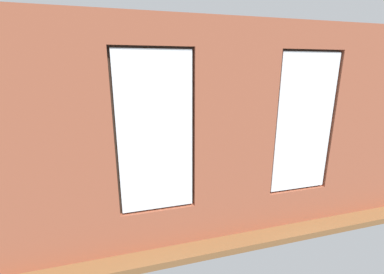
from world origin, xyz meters
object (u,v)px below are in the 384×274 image
at_px(couch_left, 303,160).
at_px(remote_gray, 184,153).
at_px(media_console, 58,167).
at_px(potted_plant_near_tv, 77,165).
at_px(papasan_chair, 148,143).
at_px(potted_plant_beside_window_right, 66,186).
at_px(potted_plant_by_left_couch, 258,142).
at_px(cup_ceramic, 170,150).
at_px(remote_silver, 179,152).
at_px(couch_by_window, 192,196).
at_px(remote_black, 160,155).
at_px(potted_plant_mid_room_small, 221,149).
at_px(potted_plant_foreground_right, 78,136).
at_px(tv_flatscreen, 54,141).
at_px(potted_plant_corner_near_left, 258,126).
at_px(potted_plant_between_couches, 264,169).
at_px(coffee_table, 179,154).

height_order(couch_left, remote_gray, couch_left).
distance_m(media_console, potted_plant_near_tv, 1.12).
xyz_separation_m(couch_left, papasan_chair, (3.43, -2.07, 0.10)).
distance_m(potted_plant_beside_window_right, potted_plant_by_left_couch, 5.20).
distance_m(cup_ceramic, potted_plant_beside_window_right, 2.93).
bearing_deg(remote_silver, couch_by_window, -64.57).
height_order(remote_black, potted_plant_beside_window_right, potted_plant_beside_window_right).
bearing_deg(potted_plant_mid_room_small, couch_by_window, 57.75).
bearing_deg(remote_black, cup_ceramic, 57.67).
distance_m(remote_silver, potted_plant_foreground_right, 2.83).
distance_m(couch_left, media_console, 5.67).
relative_size(tv_flatscreen, potted_plant_beside_window_right, 0.72).
bearing_deg(potted_plant_corner_near_left, remote_black, 24.43).
height_order(remote_gray, potted_plant_by_left_couch, potted_plant_by_left_couch).
distance_m(potted_plant_between_couches, potted_plant_mid_room_small, 2.30).
distance_m(remote_gray, tv_flatscreen, 2.91).
distance_m(potted_plant_mid_room_small, potted_plant_near_tv, 3.59).
height_order(couch_by_window, tv_flatscreen, tv_flatscreen).
height_order(remote_gray, potted_plant_foreground_right, potted_plant_foreground_right).
relative_size(coffee_table, remote_silver, 9.35).
distance_m(coffee_table, remote_silver, 0.06).
bearing_deg(potted_plant_foreground_right, potted_plant_corner_near_left, -179.49).
distance_m(media_console, papasan_chair, 2.29).
relative_size(tv_flatscreen, potted_plant_near_tv, 1.00).
xyz_separation_m(potted_plant_mid_room_small, potted_plant_near_tv, (3.42, 1.04, 0.30)).
distance_m(remote_gray, potted_plant_beside_window_right, 3.01).
xyz_separation_m(remote_black, potted_plant_foreground_right, (1.97, -1.51, 0.22)).
relative_size(couch_by_window, potted_plant_corner_near_left, 1.42).
height_order(coffee_table, remote_gray, remote_gray).
distance_m(remote_gray, media_console, 2.88).
bearing_deg(potted_plant_by_left_couch, potted_plant_corner_near_left, -118.68).
bearing_deg(potted_plant_foreground_right, potted_plant_beside_window_right, 95.33).
bearing_deg(papasan_chair, couch_left, 148.82).
relative_size(remote_black, potted_plant_corner_near_left, 0.13).
bearing_deg(potted_plant_corner_near_left, tv_flatscreen, 12.36).
relative_size(media_console, papasan_chair, 0.88).
bearing_deg(couch_left, tv_flatscreen, -99.31).
relative_size(remote_silver, potted_plant_foreground_right, 0.14).
distance_m(remote_black, tv_flatscreen, 2.32).
bearing_deg(potted_plant_mid_room_small, potted_plant_near_tv, 16.87).
bearing_deg(potted_plant_between_couches, media_console, -28.87).
bearing_deg(potted_plant_near_tv, potted_plant_corner_near_left, -157.21).
distance_m(couch_by_window, potted_plant_foreground_right, 4.08).
distance_m(remote_black, papasan_chair, 1.20).
height_order(potted_plant_between_couches, potted_plant_foreground_right, potted_plant_foreground_right).
bearing_deg(remote_black, potted_plant_corner_near_left, 45.27).
relative_size(couch_by_window, couch_left, 0.92).
xyz_separation_m(coffee_table, potted_plant_corner_near_left, (-2.96, -1.45, 0.21)).
relative_size(couch_left, media_console, 2.20).
relative_size(remote_gray, potted_plant_mid_room_small, 0.34).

